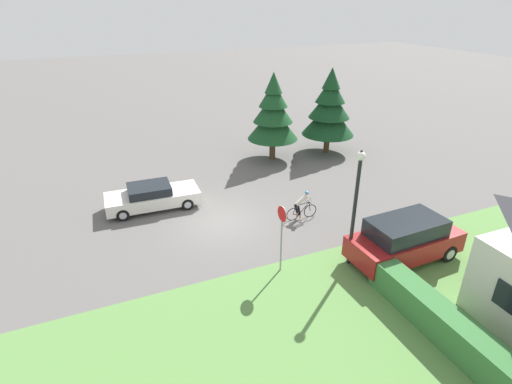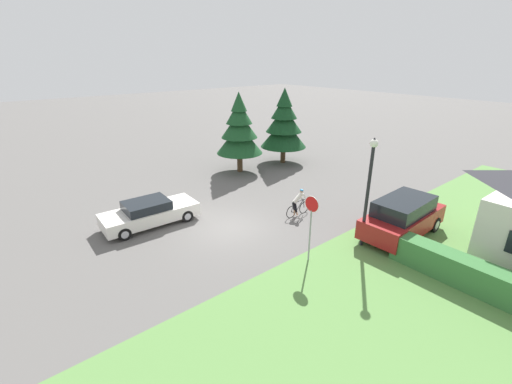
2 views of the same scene
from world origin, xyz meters
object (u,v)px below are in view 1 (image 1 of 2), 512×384
at_px(parked_suv_right, 405,239).
at_px(conifer_tall_near, 273,114).
at_px(stop_sign, 282,227).
at_px(cyclist, 302,206).
at_px(street_lamp, 356,196).
at_px(conifer_tall_far, 329,109).
at_px(sedan_left_lane, 152,197).

relative_size(parked_suv_right, conifer_tall_near, 0.84).
relative_size(parked_suv_right, stop_sign, 1.66).
relative_size(cyclist, street_lamp, 0.33).
height_order(stop_sign, street_lamp, street_lamp).
bearing_deg(parked_suv_right, cyclist, 113.26).
relative_size(cyclist, conifer_tall_far, 0.28).
bearing_deg(cyclist, parked_suv_right, -63.34).
bearing_deg(parked_suv_right, street_lamp, 161.82).
bearing_deg(cyclist, street_lamp, -88.68).
xyz_separation_m(cyclist, parked_suv_right, (4.75, 2.23, 0.27)).
relative_size(street_lamp, conifer_tall_near, 0.86).
relative_size(cyclist, conifer_tall_near, 0.29).
distance_m(sedan_left_lane, cyclist, 7.80).
bearing_deg(parked_suv_right, conifer_tall_far, 69.84).
bearing_deg(street_lamp, conifer_tall_far, 151.84).
bearing_deg(cyclist, sedan_left_lane, 150.01).
distance_m(street_lamp, conifer_tall_far, 13.58).
height_order(parked_suv_right, conifer_tall_near, conifer_tall_near).
bearing_deg(stop_sign, conifer_tall_near, -27.92).
relative_size(street_lamp, conifer_tall_far, 0.85).
bearing_deg(conifer_tall_far, conifer_tall_near, -94.73).
relative_size(sedan_left_lane, parked_suv_right, 0.99).
bearing_deg(street_lamp, stop_sign, -103.61).
height_order(parked_suv_right, conifer_tall_far, conifer_tall_far).
xyz_separation_m(sedan_left_lane, conifer_tall_far, (-3.80, 13.04, 2.44)).
relative_size(sedan_left_lane, street_lamp, 0.96).
bearing_deg(sedan_left_lane, stop_sign, -60.84).
xyz_separation_m(parked_suv_right, conifer_tall_near, (-12.97, 0.02, 2.15)).
relative_size(parked_suv_right, conifer_tall_far, 0.83).
xyz_separation_m(sedan_left_lane, stop_sign, (7.48, 3.81, 1.40)).
bearing_deg(conifer_tall_near, conifer_tall_far, 85.27).
height_order(stop_sign, conifer_tall_far, conifer_tall_far).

